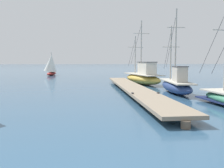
{
  "coord_description": "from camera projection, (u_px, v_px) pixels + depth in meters",
  "views": [
    {
      "loc": [
        0.21,
        -1.62,
        2.43
      ],
      "look_at": [
        1.87,
        9.01,
        1.4
      ],
      "focal_mm": 38.04,
      "sensor_mm": 36.0,
      "label": 1
    }
  ],
  "objects": [
    {
      "name": "floating_dock",
      "position": [
        133.0,
        88.0,
        18.59
      ],
      "size": [
        2.83,
        20.55,
        0.53
      ],
      "color": "gray",
      "rests_on": "ground"
    },
    {
      "name": "fishing_boat_1",
      "position": [
        176.0,
        85.0,
        18.24
      ],
      "size": [
        2.41,
        7.17,
        6.45
      ],
      "color": "navy",
      "rests_on": "ground"
    },
    {
      "name": "fishing_boat_2",
      "position": [
        143.0,
        77.0,
        25.32
      ],
      "size": [
        3.1,
        8.06,
        6.76
      ],
      "color": "gold",
      "rests_on": "ground"
    },
    {
      "name": "distant_sailboat",
      "position": [
        51.0,
        65.0,
        40.8
      ],
      "size": [
        2.77,
        4.45,
        4.0
      ],
      "color": "#AD2823",
      "rests_on": "ground"
    }
  ]
}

